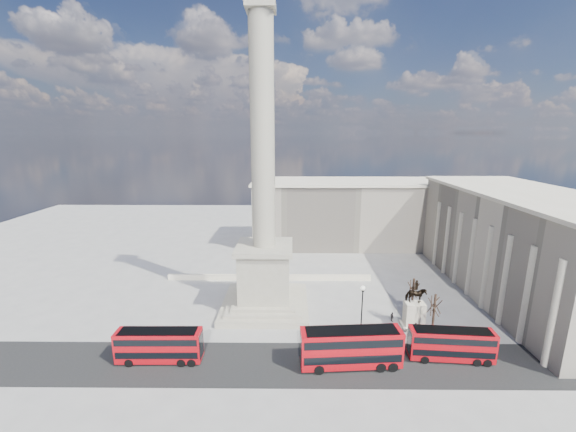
% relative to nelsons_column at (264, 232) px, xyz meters
% --- Properties ---
extents(ground, '(180.00, 180.00, 0.00)m').
position_rel_nelsons_column_xyz_m(ground, '(0.00, -5.00, -12.92)').
color(ground, '#9C9A94').
rests_on(ground, ground).
extents(asphalt_road, '(120.00, 9.00, 0.01)m').
position_rel_nelsons_column_xyz_m(asphalt_road, '(5.00, -15.00, -12.91)').
color(asphalt_road, '#252525').
rests_on(asphalt_road, ground).
extents(nelsons_column, '(14.00, 14.00, 49.85)m').
position_rel_nelsons_column_xyz_m(nelsons_column, '(0.00, 0.00, 0.00)').
color(nelsons_column, '#A6A08A').
rests_on(nelsons_column, ground).
extents(balustrade_wall, '(40.00, 0.60, 1.10)m').
position_rel_nelsons_column_xyz_m(balustrade_wall, '(0.00, 11.00, -12.37)').
color(balustrade_wall, beige).
rests_on(balustrade_wall, ground).
extents(building_east, '(19.00, 46.00, 18.60)m').
position_rel_nelsons_column_xyz_m(building_east, '(45.00, 5.00, -3.59)').
color(building_east, '#BCB19A').
rests_on(building_east, ground).
extents(building_northeast, '(51.00, 17.00, 16.60)m').
position_rel_nelsons_column_xyz_m(building_northeast, '(20.00, 35.00, -4.59)').
color(building_northeast, '#BCB19A').
rests_on(building_northeast, ground).
extents(red_bus_a, '(10.64, 2.63, 4.30)m').
position_rel_nelsons_column_xyz_m(red_bus_a, '(-12.21, -14.61, -10.66)').
color(red_bus_a, '#B10911').
rests_on(red_bus_a, ground).
extents(red_bus_b, '(12.53, 3.68, 5.01)m').
position_rel_nelsons_column_xyz_m(red_bus_b, '(11.74, -15.40, -10.29)').
color(red_bus_b, '#B10911').
rests_on(red_bus_b, ground).
extents(red_bus_c, '(10.50, 3.17, 4.20)m').
position_rel_nelsons_column_xyz_m(red_bus_c, '(24.68, -13.96, -10.72)').
color(red_bus_c, '#B10911').
rests_on(red_bus_c, ground).
extents(victorian_lamp, '(0.62, 0.62, 7.19)m').
position_rel_nelsons_column_xyz_m(victorian_lamp, '(14.51, -7.56, -8.68)').
color(victorian_lamp, black).
rests_on(victorian_lamp, ground).
extents(equestrian_statue, '(3.55, 2.66, 7.50)m').
position_rel_nelsons_column_xyz_m(equestrian_statue, '(22.61, -6.11, -10.35)').
color(equestrian_statue, beige).
rests_on(equestrian_statue, ground).
extents(bare_tree_near, '(1.84, 1.84, 8.07)m').
position_rel_nelsons_column_xyz_m(bare_tree_near, '(23.30, -11.13, -6.56)').
color(bare_tree_near, '#332319').
rests_on(bare_tree_near, ground).
extents(bare_tree_mid, '(2.02, 2.02, 7.67)m').
position_rel_nelsons_column_xyz_m(bare_tree_mid, '(22.52, -5.15, -6.87)').
color(bare_tree_mid, '#332319').
rests_on(bare_tree_mid, ground).
extents(bare_tree_far, '(1.64, 1.64, 6.69)m').
position_rel_nelsons_column_xyz_m(bare_tree_far, '(38.22, 8.31, -7.64)').
color(bare_tree_far, '#332319').
rests_on(bare_tree_far, ground).
extents(pedestrian_walking, '(0.75, 0.56, 1.85)m').
position_rel_nelsons_column_xyz_m(pedestrian_walking, '(22.18, -8.31, -11.99)').
color(pedestrian_walking, black).
rests_on(pedestrian_walking, ground).
extents(pedestrian_standing, '(1.07, 0.92, 1.93)m').
position_rel_nelsons_column_xyz_m(pedestrian_standing, '(22.10, -9.68, -11.95)').
color(pedestrian_standing, black).
rests_on(pedestrian_standing, ground).
extents(pedestrian_crossing, '(0.55, 0.95, 1.52)m').
position_rel_nelsons_column_xyz_m(pedestrian_crossing, '(19.86, -4.59, -12.16)').
color(pedestrian_crossing, black).
rests_on(pedestrian_crossing, ground).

